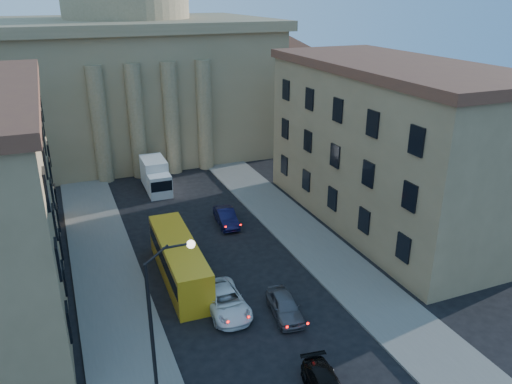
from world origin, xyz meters
TOP-DOWN VIEW (x-y plane):
  - sidewalk_left at (-8.50, 18.00)m, footprint 5.00×60.00m
  - sidewalk_right at (8.50, 18.00)m, footprint 5.00×60.00m
  - church at (0.00, 55.47)m, footprint 68.02×28.76m
  - building_right at (17.00, 22.00)m, footprint 11.60×26.60m
  - street_lamp at (-6.97, 8.00)m, footprint 2.62×0.44m
  - car_left_mid at (-1.62, 13.71)m, footprint 2.57×5.46m
  - car_right_far at (1.88, 11.71)m, footprint 2.30×4.50m
  - car_right_distant at (2.89, 26.51)m, footprint 1.96×4.62m
  - city_bus at (-3.45, 18.89)m, footprint 2.80×10.92m
  - box_truck at (-1.27, 37.71)m, footprint 2.46×6.05m

SIDE VIEW (x-z plane):
  - sidewalk_left at x=-8.50m, z-range 0.00..0.15m
  - sidewalk_right at x=8.50m, z-range 0.00..0.15m
  - car_right_far at x=1.88m, z-range 0.00..1.47m
  - car_right_distant at x=2.89m, z-range 0.00..1.48m
  - car_left_mid at x=-1.62m, z-range 0.00..1.51m
  - box_truck at x=-1.27m, z-range -0.09..3.22m
  - city_bus at x=-3.45m, z-range 0.11..3.17m
  - street_lamp at x=-6.97m, z-range 0.87..9.70m
  - building_right at x=17.00m, z-range 0.07..14.77m
  - church at x=0.00m, z-range -6.42..30.18m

